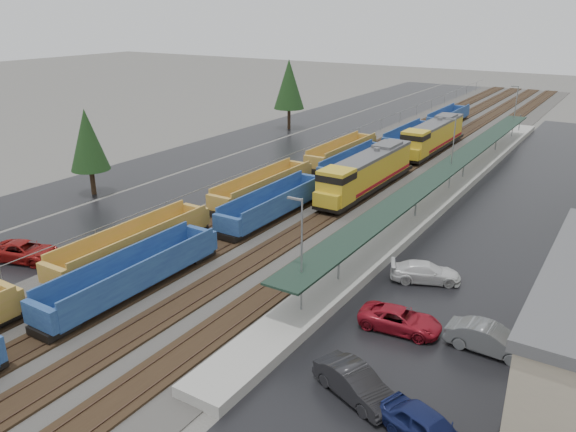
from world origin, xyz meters
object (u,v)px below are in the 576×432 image
object	(u,v)px
locomotive_lead	(366,173)
parked_car_east_a	(355,383)
locomotive_trail	(432,136)
parked_car_west_c	(25,251)
parked_car_east_c	(425,272)
well_string_yellow	(134,245)
parked_car_east_d	(428,430)
well_string_blue	(275,205)
parked_car_east_e	(490,339)
parked_car_east_b	(400,320)

from	to	relation	value
locomotive_lead	parked_car_east_a	size ratio (longest dim) A/B	3.89
locomotive_trail	parked_car_west_c	size ratio (longest dim) A/B	3.44
locomotive_lead	parked_car_east_c	size ratio (longest dim) A/B	3.83
locomotive_trail	well_string_yellow	world-z (taller)	locomotive_trail
parked_car_east_d	well_string_blue	bearing A→B (deg)	67.16
locomotive_lead	parked_car_west_c	bearing A→B (deg)	-117.10
locomotive_lead	parked_car_east_e	distance (m)	29.31
parked_car_east_e	parked_car_east_d	bearing A→B (deg)	178.25
well_string_blue	parked_car_east_d	bearing A→B (deg)	-43.23
parked_car_east_a	parked_car_east_c	xyz separation A→B (m)	(-1.39, 14.21, -0.08)
locomotive_lead	locomotive_trail	distance (m)	21.00
parked_car_east_e	parked_car_east_b	bearing A→B (deg)	97.38
parked_car_west_c	parked_car_east_a	world-z (taller)	parked_car_east_a
locomotive_lead	parked_car_east_b	bearing A→B (deg)	-60.47
well_string_blue	parked_car_east_e	size ratio (longest dim) A/B	24.53
well_string_yellow	well_string_blue	size ratio (longest dim) A/B	0.71
parked_car_west_c	locomotive_trail	bearing A→B (deg)	-34.84
parked_car_east_c	parked_car_east_d	size ratio (longest dim) A/B	1.03
parked_car_east_a	parked_car_east_b	size ratio (longest dim) A/B	0.98
parked_car_east_c	parked_car_east_e	bearing A→B (deg)	-161.29
locomotive_lead	parked_car_east_e	size ratio (longest dim) A/B	3.88
parked_car_east_b	parked_car_east_e	xyz separation A→B (m)	(5.15, 0.53, 0.11)
locomotive_trail	parked_car_east_b	xyz separation A→B (m)	(13.21, -44.33, -1.61)
parked_car_east_b	parked_car_east_c	world-z (taller)	parked_car_east_c
well_string_yellow	parked_car_east_e	bearing A→B (deg)	4.18
locomotive_trail	parked_car_east_d	distance (m)	55.66
parked_car_east_d	locomotive_lead	bearing A→B (deg)	49.80
parked_car_west_c	parked_car_east_c	size ratio (longest dim) A/B	1.11
well_string_yellow	parked_car_east_a	xyz separation A→B (m)	(21.69, -5.74, -0.39)
well_string_yellow	parked_car_east_a	distance (m)	22.44
locomotive_lead	well_string_blue	world-z (taller)	locomotive_lead
well_string_blue	parked_car_west_c	size ratio (longest dim) A/B	21.75
parked_car_east_c	well_string_blue	bearing A→B (deg)	48.44
locomotive_trail	parked_car_east_a	bearing A→B (deg)	-75.11
locomotive_lead	well_string_yellow	world-z (taller)	locomotive_lead
parked_car_east_c	parked_car_west_c	bearing A→B (deg)	91.53
parked_car_east_b	parked_car_west_c	bearing A→B (deg)	96.83
well_string_blue	parked_car_east_b	distance (m)	21.10
locomotive_trail	parked_car_east_d	world-z (taller)	locomotive_trail
parked_car_west_c	parked_car_east_a	bearing A→B (deg)	-110.34
well_string_yellow	parked_car_east_b	bearing A→B (deg)	3.76
well_string_blue	parked_car_east_d	size ratio (longest dim) A/B	25.05
locomotive_lead	parked_car_east_b	xyz separation A→B (m)	(13.21, -23.33, -1.61)
well_string_yellow	parked_car_east_c	bearing A→B (deg)	22.65
parked_car_east_a	parked_car_east_d	xyz separation A→B (m)	(4.18, -1.23, 0.01)
locomotive_lead	parked_car_east_d	xyz separation A→B (m)	(17.87, -31.69, -1.49)
well_string_blue	parked_car_east_d	world-z (taller)	well_string_blue
parked_car_east_d	parked_car_west_c	bearing A→B (deg)	106.39
well_string_yellow	parked_car_west_c	bearing A→B (deg)	-146.43
well_string_blue	locomotive_trail	bearing A→B (deg)	82.91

